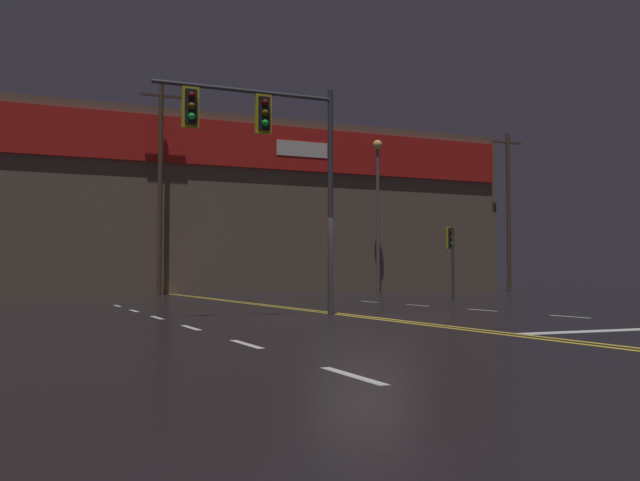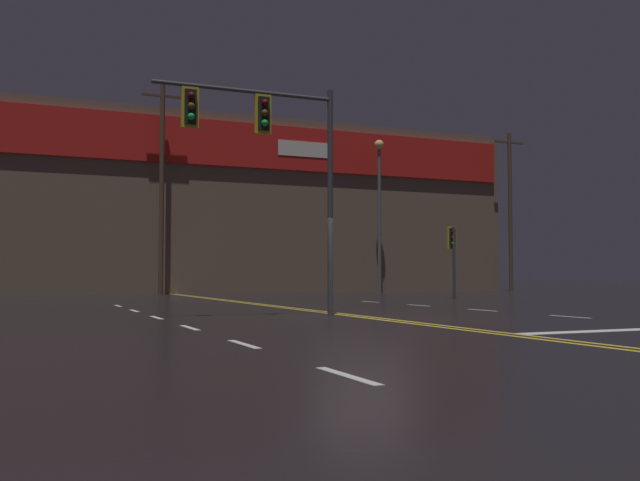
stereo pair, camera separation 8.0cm
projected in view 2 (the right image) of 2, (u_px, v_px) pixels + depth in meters
name	position (u px, v px, depth m)	size (l,w,h in m)	color
ground_plane	(365.00, 317.00, 17.33)	(200.00, 200.00, 0.00)	black
road_markings	(417.00, 319.00, 16.74)	(14.02, 60.00, 0.01)	gold
traffic_signal_median	(262.00, 137.00, 17.73)	(4.67, 0.36, 5.83)	#38383D
traffic_signal_corner_northeast	(452.00, 246.00, 31.31)	(0.42, 0.36, 3.17)	#38383D
streetlight_near_right	(379.00, 194.00, 42.28)	(0.56, 0.56, 9.09)	#59595E
building_backdrop	(158.00, 208.00, 43.60)	(43.21, 10.23, 10.25)	brown
utility_pole_row	(169.00, 191.00, 37.99)	(46.41, 0.26, 11.22)	#4C3828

